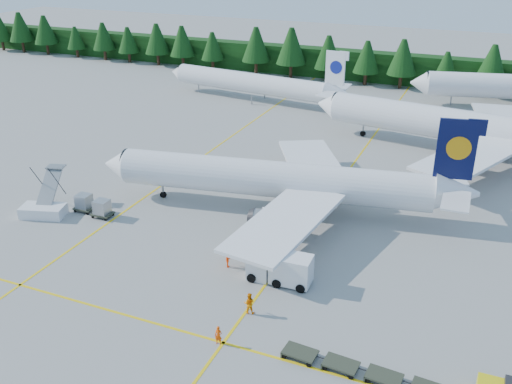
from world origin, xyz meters
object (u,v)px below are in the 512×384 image
at_px(airliner_navy, 266,179).
at_px(service_truck, 280,268).
at_px(airstairs, 44,207).
at_px(airliner_red, 457,126).

distance_m(airliner_navy, service_truck, 15.07).
bearing_deg(service_truck, airstairs, 173.05).
xyz_separation_m(airliner_navy, airstairs, (-21.84, -11.06, -2.64)).
distance_m(airliner_red, service_truck, 41.82).
relative_size(airliner_navy, airstairs, 5.73).
relative_size(airliner_red, service_truck, 7.69).
height_order(airliner_navy, airliner_red, airliner_red).
bearing_deg(airliner_red, service_truck, -96.42).
bearing_deg(airliner_navy, service_truck, -72.98).
relative_size(airliner_navy, airliner_red, 0.90).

